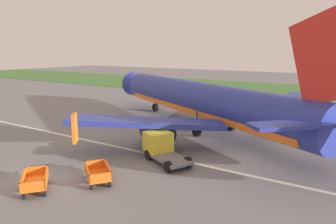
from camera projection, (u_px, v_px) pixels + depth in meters
The scene contains 7 objects.
ground_plane at pixel (40, 180), 19.93m from camera, with size 220.00×220.00×0.00m, color slate.
grass_strip at pixel (264, 90), 65.13m from camera, with size 220.00×28.00×0.06m, color #477A38.
apron_stripe at pixel (121, 148), 26.58m from camera, with size 120.00×0.36×0.01m, color silver.
airplane at pixel (206, 102), 31.80m from camera, with size 34.78×28.80×11.34m.
baggage_cart_nearest at pixel (35, 181), 18.39m from camera, with size 3.20×2.85×1.07m.
baggage_cart_second_in_row at pixel (98, 173), 19.54m from camera, with size 3.28×2.73×1.07m.
service_truck_beside_carts at pixel (161, 146), 23.45m from camera, with size 4.76×3.63×2.10m.
Camera 1 is at (16.99, -11.35, 8.37)m, focal length 32.57 mm.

